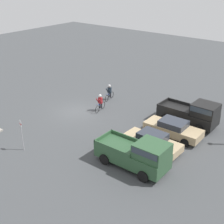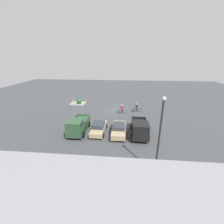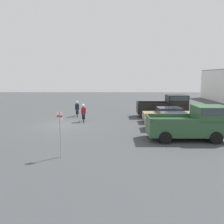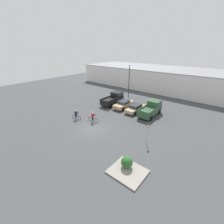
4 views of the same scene
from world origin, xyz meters
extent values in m
plane|color=#424447|center=(0.00, 0.00, 0.00)|extent=(80.00, 80.00, 0.00)
cube|color=black|center=(-4.20, 9.58, 0.85)|extent=(2.12, 5.18, 0.93)
cube|color=black|center=(-4.18, 11.13, 1.83)|extent=(1.92, 2.08, 1.01)
cube|color=#333D47|center=(-4.18, 11.13, 2.05)|extent=(1.98, 1.92, 0.45)
cube|color=black|center=(-5.20, 8.56, 1.44)|extent=(0.12, 3.09, 0.25)
cube|color=black|center=(-3.22, 8.54, 1.44)|extent=(0.12, 3.09, 0.25)
cube|color=black|center=(-4.23, 7.04, 1.44)|extent=(2.06, 0.10, 0.25)
cylinder|color=black|center=(-5.21, 11.19, 0.43)|extent=(0.23, 0.86, 0.85)
cylinder|color=black|center=(-3.15, 11.17, 0.43)|extent=(0.23, 0.86, 0.85)
cylinder|color=black|center=(-5.25, 7.99, 0.43)|extent=(0.23, 0.86, 0.85)
cylinder|color=black|center=(-3.19, 7.97, 0.43)|extent=(0.23, 0.86, 0.85)
cube|color=tan|center=(-1.40, 9.67, 0.61)|extent=(1.87, 4.76, 0.65)
cube|color=#2D333D|center=(-1.40, 9.67, 1.18)|extent=(1.66, 2.15, 0.48)
cylinder|color=black|center=(-2.33, 11.18, 0.34)|extent=(0.19, 0.68, 0.68)
cylinder|color=black|center=(-0.51, 11.20, 0.34)|extent=(0.19, 0.68, 0.68)
cylinder|color=black|center=(-2.29, 8.15, 0.34)|extent=(0.19, 0.68, 0.68)
cylinder|color=black|center=(-0.48, 8.17, 0.34)|extent=(0.19, 0.68, 0.68)
cube|color=tan|center=(1.40, 9.40, 0.56)|extent=(1.81, 4.58, 0.58)
cube|color=#2D333D|center=(1.40, 9.40, 1.12)|extent=(1.59, 2.08, 0.54)
cylinder|color=black|center=(0.57, 10.87, 0.31)|extent=(0.19, 0.62, 0.62)
cylinder|color=black|center=(2.29, 10.84, 0.31)|extent=(0.19, 0.62, 0.62)
cylinder|color=black|center=(0.51, 7.97, 0.31)|extent=(0.19, 0.62, 0.62)
cylinder|color=black|center=(2.23, 7.93, 0.31)|extent=(0.19, 0.62, 0.62)
cube|color=#2D5133|center=(4.20, 9.46, 0.86)|extent=(2.09, 5.22, 1.01)
cube|color=#2D5133|center=(4.19, 11.02, 1.84)|extent=(1.91, 2.09, 0.95)
cube|color=#333D47|center=(4.19, 11.02, 2.05)|extent=(1.97, 1.93, 0.42)
cube|color=#2D5133|center=(3.21, 8.41, 1.49)|extent=(0.09, 3.13, 0.25)
cube|color=#2D5133|center=(5.19, 8.42, 1.49)|extent=(0.09, 3.13, 0.25)
cube|color=#2D5133|center=(4.21, 6.90, 1.49)|extent=(2.06, 0.09, 0.25)
cylinder|color=black|center=(3.16, 11.07, 0.40)|extent=(0.22, 0.80, 0.80)
cylinder|color=black|center=(5.22, 11.08, 0.40)|extent=(0.22, 0.80, 0.80)
cylinder|color=black|center=(3.18, 7.84, 0.40)|extent=(0.22, 0.80, 0.80)
cylinder|color=black|center=(5.24, 7.85, 0.40)|extent=(0.22, 0.80, 0.80)
torus|color=black|center=(-1.04, 1.76, 0.35)|extent=(0.75, 0.18, 0.75)
torus|color=black|center=(-2.13, 1.57, 0.35)|extent=(0.75, 0.18, 0.75)
cylinder|color=#233D9E|center=(-1.58, 1.67, 0.53)|extent=(0.57, 0.14, 0.40)
cylinder|color=#233D9E|center=(-1.58, 1.67, 0.74)|extent=(0.61, 0.14, 0.04)
cylinder|color=#233D9E|center=(-1.78, 1.63, 0.53)|extent=(0.04, 0.04, 0.37)
cylinder|color=#233D9E|center=(-1.17, 1.74, 0.77)|extent=(0.10, 0.46, 0.02)
cylinder|color=black|center=(-1.71, 1.74, 0.49)|extent=(0.14, 0.14, 0.56)
cylinder|color=black|center=(-1.68, 1.56, 0.49)|extent=(0.14, 0.14, 0.56)
cube|color=maroon|center=(-1.64, 1.66, 1.07)|extent=(0.30, 0.40, 0.60)
cylinder|color=maroon|center=(-1.45, 1.86, 1.07)|extent=(0.55, 0.18, 0.65)
cylinder|color=maroon|center=(-1.39, 1.53, 1.07)|extent=(0.55, 0.18, 0.65)
sphere|color=tan|center=(-1.61, 1.66, 1.49)|extent=(0.25, 0.25, 0.25)
sphere|color=silver|center=(-1.61, 1.66, 1.56)|extent=(0.28, 0.28, 0.28)
torus|color=black|center=(-3.80, 0.69, 0.33)|extent=(0.72, 0.18, 0.72)
torus|color=black|center=(-4.91, 0.49, 0.33)|extent=(0.72, 0.18, 0.72)
cylinder|color=#233D9E|center=(-4.36, 0.59, 0.51)|extent=(0.58, 0.14, 0.38)
cylinder|color=#233D9E|center=(-4.36, 0.59, 0.71)|extent=(0.62, 0.14, 0.04)
cylinder|color=#233D9E|center=(-4.55, 0.56, 0.51)|extent=(0.04, 0.04, 0.35)
cylinder|color=#233D9E|center=(-3.94, 0.67, 0.74)|extent=(0.10, 0.46, 0.02)
cylinder|color=black|center=(-4.48, 0.66, 0.47)|extent=(0.14, 0.14, 0.54)
cylinder|color=black|center=(-4.45, 0.48, 0.47)|extent=(0.14, 0.14, 0.54)
cube|color=#1E2833|center=(-4.41, 0.58, 1.05)|extent=(0.30, 0.40, 0.62)
cylinder|color=#1E2833|center=(-4.22, 0.79, 1.05)|extent=(0.56, 0.19, 0.67)
cylinder|color=#1E2833|center=(-4.16, 0.45, 1.05)|extent=(0.56, 0.19, 0.67)
sphere|color=tan|center=(-4.38, 0.59, 1.47)|extent=(0.24, 0.24, 0.24)
sphere|color=silver|center=(-4.38, 0.59, 1.53)|extent=(0.26, 0.26, 0.26)
cylinder|color=#9E9EA3|center=(7.58, 1.75, 1.27)|extent=(0.06, 0.06, 2.55)
cube|color=white|center=(7.58, 1.75, 2.22)|extent=(0.10, 0.30, 0.45)
cube|color=red|center=(7.58, 1.75, 2.22)|extent=(0.10, 0.30, 0.10)
cylinder|color=#2D2823|center=(-5.06, 16.81, 3.45)|extent=(0.16, 0.16, 6.90)
sphere|color=#B2B2A8|center=(-5.06, 16.81, 7.02)|extent=(0.36, 0.36, 0.36)
cube|color=gray|center=(8.41, -3.55, 0.07)|extent=(3.25, 2.81, 0.15)
sphere|color=#286028|center=(8.02, -3.14, 0.72)|extent=(1.14, 1.14, 1.14)
camera|label=1|loc=(19.49, 19.76, 12.67)|focal=50.00mm
camera|label=2|loc=(-2.15, 27.99, 10.00)|focal=24.00mm
camera|label=3|loc=(18.69, 4.63, 4.28)|focal=35.00mm
camera|label=4|loc=(14.03, -12.70, 10.83)|focal=24.00mm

